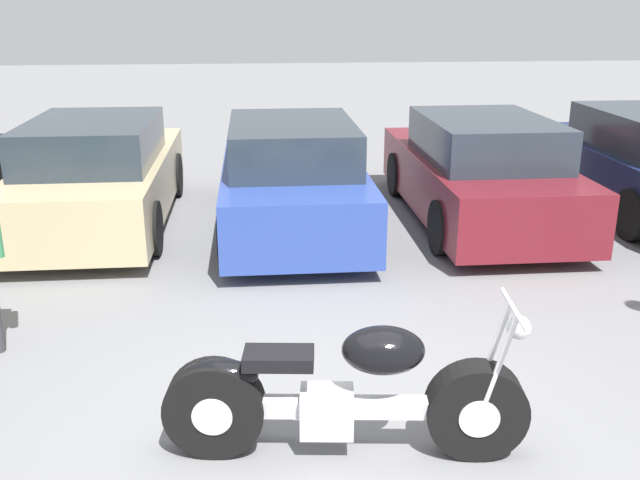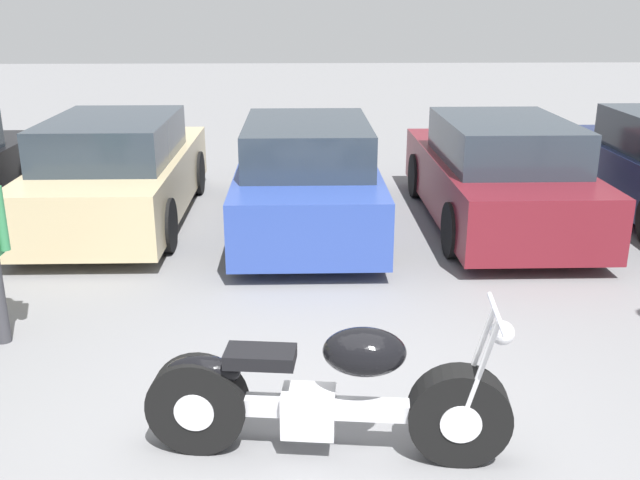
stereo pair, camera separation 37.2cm
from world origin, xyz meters
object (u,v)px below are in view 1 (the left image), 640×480
(motorcycle, at_px, (342,395))
(parked_car_champagne, at_px, (99,176))
(parked_car_blue, at_px, (292,178))
(parked_car_maroon, at_px, (478,172))

(motorcycle, distance_m, parked_car_champagne, 5.81)
(parked_car_blue, bearing_deg, parked_car_champagne, 171.77)
(motorcycle, distance_m, parked_car_blue, 4.89)
(parked_car_champagne, distance_m, parked_car_maroon, 4.92)
(motorcycle, relative_size, parked_car_maroon, 0.55)
(parked_car_blue, distance_m, parked_car_maroon, 2.46)
(parked_car_champagne, bearing_deg, motorcycle, -64.43)
(parked_car_champagne, distance_m, parked_car_blue, 2.48)
(motorcycle, bearing_deg, parked_car_maroon, 64.08)
(motorcycle, distance_m, parked_car_maroon, 5.52)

